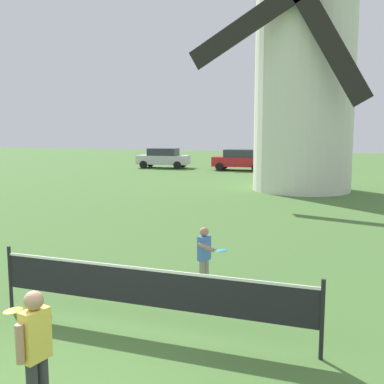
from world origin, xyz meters
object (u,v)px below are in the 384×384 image
parked_car_silver (163,158)px  tennis_net (147,288)px  player_near (35,345)px  windmill (305,61)px  parked_car_red (239,160)px  player_far (205,253)px

parked_car_silver → tennis_net: bearing=-67.1°
player_near → parked_car_silver: bearing=110.9°
player_near → parked_car_silver: (-11.46, 30.00, 0.03)m
windmill → parked_car_silver: bearing=139.4°
parked_car_silver → player_near: bearing=-69.1°
windmill → tennis_net: size_ratio=2.71×
player_near → parked_car_silver: 32.12m
tennis_net → player_near: player_near is taller
parked_car_red → parked_car_silver: bearing=179.1°
player_near → player_far: player_near is taller
tennis_net → parked_car_red: 28.18m
parked_car_red → player_far: bearing=-77.5°
windmill → player_near: (-0.51, -19.74, -5.59)m
player_far → parked_car_silver: 28.21m
player_far → windmill: bearing=89.8°
parked_car_red → tennis_net: bearing=-78.9°
player_near → player_far: bearing=84.3°
windmill → player_near: windmill is taller
tennis_net → parked_car_red: (-5.43, 27.66, 0.12)m
player_near → parked_car_silver: parked_car_silver is taller
player_far → parked_car_red: (-5.64, 25.48, 0.14)m
tennis_net → parked_car_silver: bearing=112.9°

